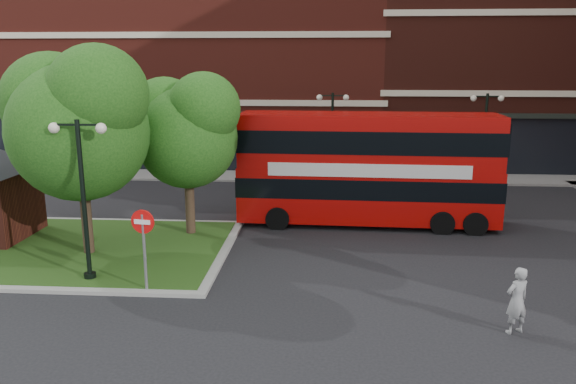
# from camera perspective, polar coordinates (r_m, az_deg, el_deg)

# --- Properties ---
(ground) EXTENTS (120.00, 120.00, 0.00)m
(ground) POSITION_cam_1_polar(r_m,az_deg,el_deg) (17.00, -2.13, -9.85)
(ground) COLOR black
(ground) RESTS_ON ground
(pavement_far) EXTENTS (44.00, 3.00, 0.12)m
(pavement_far) POSITION_cam_1_polar(r_m,az_deg,el_deg) (32.76, 0.89, 1.60)
(pavement_far) COLOR slate
(pavement_far) RESTS_ON ground
(terrace_far_left) EXTENTS (26.00, 12.00, 14.00)m
(terrace_far_left) POSITION_cam_1_polar(r_m,az_deg,el_deg) (40.72, -10.13, 13.50)
(terrace_far_left) COLOR maroon
(terrace_far_left) RESTS_ON ground
(terrace_far_right) EXTENTS (18.00, 12.00, 16.00)m
(terrace_far_right) POSITION_cam_1_polar(r_m,az_deg,el_deg) (41.44, 21.90, 14.15)
(terrace_far_right) COLOR #471911
(terrace_far_right) RESTS_ON ground
(traffic_island) EXTENTS (12.60, 7.60, 0.15)m
(traffic_island) POSITION_cam_1_polar(r_m,az_deg,el_deg) (21.94, -22.61, -5.32)
(traffic_island) COLOR gray
(traffic_island) RESTS_ON ground
(tree_island_west) EXTENTS (5.40, 4.71, 7.21)m
(tree_island_west) POSITION_cam_1_polar(r_m,az_deg,el_deg) (20.01, -20.71, 7.03)
(tree_island_west) COLOR #2D2116
(tree_island_west) RESTS_ON ground
(tree_island_east) EXTENTS (4.46, 3.90, 6.29)m
(tree_island_east) POSITION_cam_1_polar(r_m,az_deg,el_deg) (21.41, -10.42, 6.52)
(tree_island_east) COLOR #2D2116
(tree_island_east) RESTS_ON ground
(lamp_island) EXTENTS (1.72, 0.36, 5.00)m
(lamp_island) POSITION_cam_1_polar(r_m,az_deg,el_deg) (17.73, -20.11, -0.08)
(lamp_island) COLOR black
(lamp_island) RESTS_ON ground
(lamp_far_left) EXTENTS (1.72, 0.36, 5.00)m
(lamp_far_left) POSITION_cam_1_polar(r_m,az_deg,el_deg) (30.29, 4.50, 5.91)
(lamp_far_left) COLOR black
(lamp_far_left) RESTS_ON ground
(lamp_far_right) EXTENTS (1.72, 0.36, 5.00)m
(lamp_far_right) POSITION_cam_1_polar(r_m,az_deg,el_deg) (31.41, 19.32, 5.47)
(lamp_far_right) COLOR black
(lamp_far_right) RESTS_ON ground
(bus) EXTENTS (10.58, 2.73, 4.01)m
(bus) POSITION_cam_1_polar(r_m,az_deg,el_deg) (23.19, 8.07, 3.09)
(bus) COLOR #AD0906
(bus) RESTS_ON ground
(woman) EXTENTS (0.75, 0.63, 1.73)m
(woman) POSITION_cam_1_polar(r_m,az_deg,el_deg) (15.24, 22.22, -10.16)
(woman) COLOR gray
(woman) RESTS_ON ground
(car_silver) EXTENTS (4.82, 2.36, 1.58)m
(car_silver) POSITION_cam_1_polar(r_m,az_deg,el_deg) (32.18, -0.37, 2.71)
(car_silver) COLOR silver
(car_silver) RESTS_ON ground
(car_white) EXTENTS (4.31, 1.63, 1.40)m
(car_white) POSITION_cam_1_polar(r_m,az_deg,el_deg) (30.85, 10.59, 1.85)
(car_white) COLOR white
(car_white) RESTS_ON ground
(no_entry_sign) EXTENTS (0.70, 0.16, 2.53)m
(no_entry_sign) POSITION_cam_1_polar(r_m,az_deg,el_deg) (16.64, -14.47, -4.18)
(no_entry_sign) COLOR slate
(no_entry_sign) RESTS_ON ground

